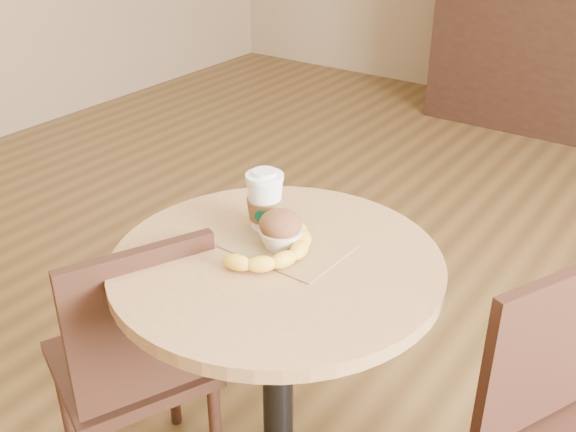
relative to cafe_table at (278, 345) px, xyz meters
The scene contains 6 objects.
cafe_table is the anchor object (origin of this frame).
chair_left 0.35m from the cafe_table, 153.53° to the right, with size 0.46×0.46×0.79m.
kraft_bag 0.23m from the cafe_table, 99.68° to the left, with size 0.24×0.18×0.00m, color olive.
coffee_cup 0.31m from the cafe_table, 136.93° to the left, with size 0.08×0.08×0.14m.
muffin 0.27m from the cafe_table, 114.31° to the left, with size 0.09×0.09×0.08m.
banana 0.24m from the cafe_table, 75.34° to the left, with size 0.14×0.25×0.03m, color yellow, non-canonical shape.
Camera 1 is at (0.58, -1.03, 1.47)m, focal length 42.00 mm.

